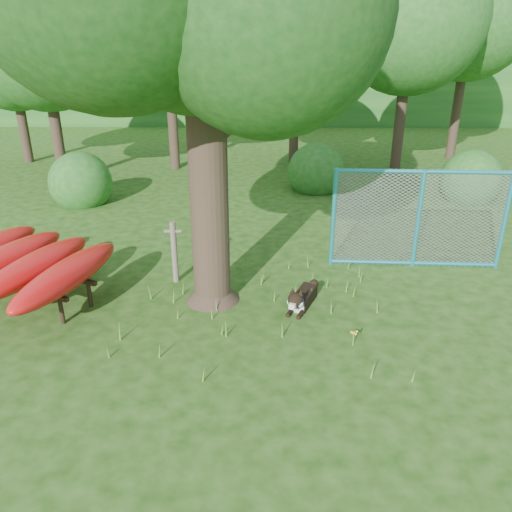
{
  "coord_description": "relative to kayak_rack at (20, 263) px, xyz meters",
  "views": [
    {
      "loc": [
        0.31,
        -6.61,
        4.33
      ],
      "look_at": [
        0.2,
        1.2,
        1.0
      ],
      "focal_mm": 35.0,
      "sensor_mm": 36.0,
      "label": 1
    }
  ],
  "objects": [
    {
      "name": "bg_tree_c",
      "position": [
        5.5,
        11.58,
        3.36
      ],
      "size": [
        4.0,
        4.0,
        6.12
      ],
      "color": "#32251B",
      "rests_on": "ground"
    },
    {
      "name": "wooden_post",
      "position": [
        2.6,
        0.83,
        -0.09
      ],
      "size": [
        0.34,
        0.12,
        1.24
      ],
      "rotation": [
        0.0,
        0.0,
        0.03
      ],
      "color": "#66594C",
      "rests_on": "ground"
    },
    {
      "name": "bg_tree_e",
      "position": [
        12.0,
        12.58,
        4.49
      ],
      "size": [
        4.6,
        4.6,
        7.55
      ],
      "color": "#32251B",
      "rests_on": "ground"
    },
    {
      "name": "husky_dog",
      "position": [
        5.0,
        -0.22,
        -0.56
      ],
      "size": [
        0.64,
        1.09,
        0.52
      ],
      "rotation": [
        0.0,
        0.0,
        -0.4
      ],
      "color": "black",
      "rests_on": "ground"
    },
    {
      "name": "ground",
      "position": [
        4.0,
        -1.42,
        -0.75
      ],
      "size": [
        80.0,
        80.0,
        0.0
      ],
      "primitive_type": "plane",
      "color": "#1C430D",
      "rests_on": "ground"
    },
    {
      "name": "shrub_left",
      "position": [
        -1.0,
        6.08,
        -0.75
      ],
      "size": [
        1.8,
        1.8,
        1.8
      ],
      "primitive_type": "sphere",
      "color": "#1F5D1E",
      "rests_on": "ground"
    },
    {
      "name": "wildflower_clump",
      "position": [
        5.73,
        -1.41,
        -0.54
      ],
      "size": [
        0.12,
        0.11,
        0.26
      ],
      "rotation": [
        0.0,
        0.0,
        -0.07
      ],
      "color": "#5E9B33",
      "rests_on": "ground"
    },
    {
      "name": "shrub_mid",
      "position": [
        6.0,
        7.58,
        -0.75
      ],
      "size": [
        1.8,
        1.8,
        1.8
      ],
      "primitive_type": "sphere",
      "color": "#1F5D1E",
      "rests_on": "ground"
    },
    {
      "name": "wooded_hillside",
      "position": [
        4.0,
        26.58,
        2.25
      ],
      "size": [
        80.0,
        12.0,
        6.0
      ],
      "primitive_type": "cube",
      "color": "#1F5D1E",
      "rests_on": "ground"
    },
    {
      "name": "kayak_rack",
      "position": [
        0.0,
        0.0,
        0.0
      ],
      "size": [
        3.53,
        3.82,
        0.97
      ],
      "rotation": [
        0.0,
        0.0,
        -0.43
      ],
      "color": "black",
      "rests_on": "ground"
    },
    {
      "name": "bg_tree_f",
      "position": [
        -5.0,
        11.58,
        2.99
      ],
      "size": [
        3.6,
        3.6,
        5.55
      ],
      "color": "#32251B",
      "rests_on": "ground"
    },
    {
      "name": "shrub_right",
      "position": [
        10.5,
        6.58,
        -0.75
      ],
      "size": [
        1.8,
        1.8,
        1.8
      ],
      "primitive_type": "sphere",
      "color": "#1F5D1E",
      "rests_on": "ground"
    },
    {
      "name": "fence_section",
      "position": [
        7.48,
        1.66,
        0.29
      ],
      "size": [
        3.53,
        0.26,
        3.44
      ],
      "rotation": [
        0.0,
        0.0,
        -0.05
      ],
      "color": "#279DB8",
      "rests_on": "ground"
    },
    {
      "name": "bg_tree_d",
      "position": [
        9.0,
        9.58,
        4.34
      ],
      "size": [
        4.8,
        4.8,
        7.5
      ],
      "color": "#32251B",
      "rests_on": "ground"
    },
    {
      "name": "bg_tree_a",
      "position": [
        -2.5,
        8.58,
        3.74
      ],
      "size": [
        4.4,
        4.4,
        6.7
      ],
      "color": "#32251B",
      "rests_on": "ground"
    },
    {
      "name": "bg_tree_b",
      "position": [
        1.0,
        10.58,
        4.87
      ],
      "size": [
        5.2,
        5.2,
        8.22
      ],
      "color": "#32251B",
      "rests_on": "ground"
    }
  ]
}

